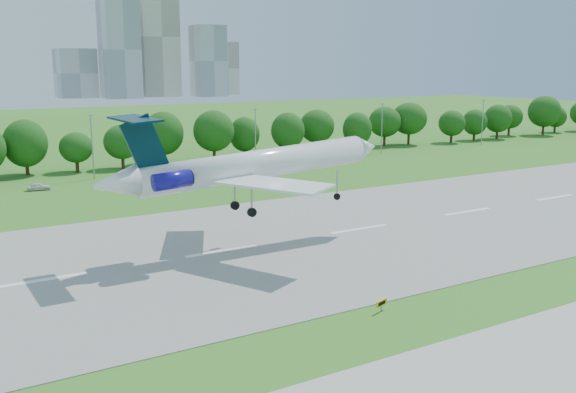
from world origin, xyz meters
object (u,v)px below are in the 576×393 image
Objects in this scene: airliner at (243,166)px; taxi_sign_left at (382,303)px; service_vehicle_a at (122,180)px; service_vehicle_b at (39,187)px.

airliner reaches higher than taxi_sign_left.
taxi_sign_left is 0.39× the size of service_vehicle_a.
airliner is 50.47m from service_vehicle_a.
service_vehicle_a is at bearing -84.08° from service_vehicle_b.
service_vehicle_a is 1.01× the size of service_vehicle_b.
service_vehicle_a reaches higher than taxi_sign_left.
service_vehicle_b reaches higher than taxi_sign_left.
service_vehicle_b is (-14.48, 0.85, 0.01)m from service_vehicle_a.
taxi_sign_left is at bearing -175.92° from service_vehicle_a.
service_vehicle_a is at bearing 71.81° from taxi_sign_left.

